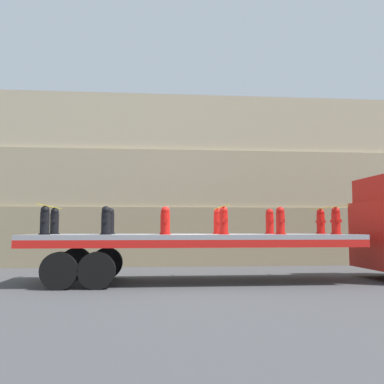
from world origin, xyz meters
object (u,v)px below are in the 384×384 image
object	(u,v)px
fire_hydrant_black_far_0	(55,221)
fire_hydrant_red_near_5	(336,221)
fire_hydrant_red_near_2	(165,221)
fire_hydrant_black_near_0	(45,221)
fire_hydrant_red_far_4	(270,222)
fire_hydrant_black_far_1	(110,221)
fire_hydrant_red_far_5	(321,222)
fire_hydrant_black_near_1	(106,221)
fire_hydrant_red_far_2	(164,221)
flatbed_trailer	(167,244)
fire_hydrant_red_near_3	(224,221)
fire_hydrant_red_near_4	(280,221)
fire_hydrant_red_far_3	(218,222)

from	to	relation	value
fire_hydrant_black_far_0	fire_hydrant_red_near_5	bearing A→B (deg)	-7.89
fire_hydrant_red_near_2	fire_hydrant_black_far_0	bearing A→B (deg)	160.88
fire_hydrant_black_near_0	fire_hydrant_red_far_4	distance (m)	6.38
fire_hydrant_black_far_1	fire_hydrant_red_far_5	world-z (taller)	same
fire_hydrant_black_near_1	fire_hydrant_red_far_2	size ratio (longest dim) A/B	1.00
fire_hydrant_black_far_1	fire_hydrant_red_far_4	bearing A→B (deg)	0.00
fire_hydrant_red_far_4	flatbed_trailer	bearing A→B (deg)	-169.98
fire_hydrant_red_far_2	fire_hydrant_red_near_3	distance (m)	1.91
fire_hydrant_red_near_4	fire_hydrant_red_far_5	bearing A→B (deg)	34.73
fire_hydrant_red_near_3	fire_hydrant_red_far_4	world-z (taller)	same
fire_hydrant_black_far_1	fire_hydrant_red_near_2	xyz separation A→B (m)	(1.57, -1.09, 0.00)
flatbed_trailer	fire_hydrant_red_far_5	world-z (taller)	fire_hydrant_red_far_5
fire_hydrant_red_near_2	fire_hydrant_red_far_2	bearing A→B (deg)	90.00
fire_hydrant_red_far_4	fire_hydrant_black_far_1	bearing A→B (deg)	180.00
flatbed_trailer	fire_hydrant_red_far_2	xyz separation A→B (m)	(-0.06, 0.54, 0.64)
fire_hydrant_black_far_0	fire_hydrant_red_near_2	world-z (taller)	same
fire_hydrant_red_far_2	fire_hydrant_red_far_3	world-z (taller)	same
fire_hydrant_black_near_0	fire_hydrant_red_near_2	xyz separation A→B (m)	(3.14, 0.00, 0.00)
fire_hydrant_black_near_1	fire_hydrant_red_near_4	size ratio (longest dim) A/B	1.00
fire_hydrant_red_far_3	fire_hydrant_red_far_5	size ratio (longest dim) A/B	1.00
fire_hydrant_red_far_2	fire_hydrant_red_near_4	xyz separation A→B (m)	(3.14, -1.09, 0.00)
fire_hydrant_black_near_0	fire_hydrant_red_near_5	distance (m)	7.86
fire_hydrant_red_near_5	flatbed_trailer	bearing A→B (deg)	173.32
fire_hydrant_red_near_2	fire_hydrant_red_near_3	world-z (taller)	same
fire_hydrant_red_near_2	fire_hydrant_red_far_5	size ratio (longest dim) A/B	1.00
fire_hydrant_black_far_0	fire_hydrant_red_near_4	size ratio (longest dim) A/B	1.00
fire_hydrant_red_near_2	fire_hydrant_red_far_5	world-z (taller)	same
fire_hydrant_red_near_2	fire_hydrant_red_far_4	xyz separation A→B (m)	(3.14, 1.09, 0.00)
fire_hydrant_black_near_1	fire_hydrant_red_far_4	world-z (taller)	same
fire_hydrant_red_far_2	fire_hydrant_red_near_5	distance (m)	4.84
fire_hydrant_red_near_2	fire_hydrant_red_near_5	size ratio (longest dim) A/B	1.00
fire_hydrant_red_far_4	fire_hydrant_red_far_5	bearing A→B (deg)	0.00
fire_hydrant_black_far_1	fire_hydrant_red_far_5	size ratio (longest dim) A/B	1.00
fire_hydrant_red_near_2	fire_hydrant_red_near_4	distance (m)	3.14
fire_hydrant_red_near_3	flatbed_trailer	bearing A→B (deg)	160.17
fire_hydrant_black_far_0	fire_hydrant_red_near_3	distance (m)	4.84
flatbed_trailer	fire_hydrant_red_near_5	bearing A→B (deg)	-6.68
fire_hydrant_red_near_4	fire_hydrant_red_far_3	bearing A→B (deg)	145.27
fire_hydrant_red_near_2	fire_hydrant_red_far_4	distance (m)	3.33
flatbed_trailer	fire_hydrant_black_near_0	size ratio (longest dim) A/B	12.02
fire_hydrant_red_near_3	fire_hydrant_red_far_3	bearing A→B (deg)	90.00
fire_hydrant_red_near_2	fire_hydrant_red_near_4	xyz separation A→B (m)	(3.14, 0.00, 0.00)
fire_hydrant_red_far_5	fire_hydrant_red_far_3	bearing A→B (deg)	180.00
fire_hydrant_black_far_0	fire_hydrant_black_near_1	world-z (taller)	same
fire_hydrant_black_near_1	fire_hydrant_red_near_2	size ratio (longest dim) A/B	1.00
fire_hydrant_black_far_0	fire_hydrant_red_near_2	xyz separation A→B (m)	(3.14, -1.09, 0.00)
fire_hydrant_red_far_3	fire_hydrant_black_near_1	bearing A→B (deg)	-160.88
fire_hydrant_black_far_0	fire_hydrant_red_near_3	xyz separation A→B (m)	(4.72, -1.09, 0.00)
fire_hydrant_black_near_0	fire_hydrant_red_far_5	world-z (taller)	same
fire_hydrant_red_near_4	fire_hydrant_red_far_4	bearing A→B (deg)	90.00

